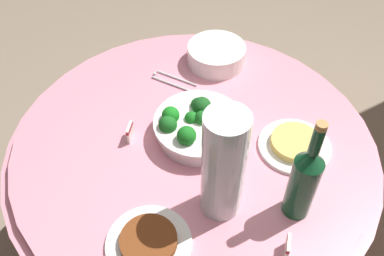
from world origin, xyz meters
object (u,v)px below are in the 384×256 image
(plate_stack, at_px, (216,55))
(wine_bottle, at_px, (304,181))
(broccoli_bowl, at_px, (197,126))
(label_placard_front, at_px, (130,131))
(label_placard_mid, at_px, (288,246))
(decorative_fruit_vase, at_px, (223,171))
(food_plate_stir_fry, at_px, (149,242))
(food_plate_noodles, at_px, (295,144))
(serving_tongs, at_px, (172,80))

(plate_stack, distance_m, wine_bottle, 0.66)
(broccoli_bowl, bearing_deg, wine_bottle, 67.42)
(wine_bottle, distance_m, label_placard_front, 0.54)
(label_placard_mid, bearing_deg, decorative_fruit_vase, -108.94)
(plate_stack, xyz_separation_m, food_plate_stir_fry, (0.75, 0.10, -0.02))
(decorative_fruit_vase, distance_m, food_plate_noodles, 0.34)
(wine_bottle, distance_m, food_plate_stir_fry, 0.42)
(decorative_fruit_vase, bearing_deg, plate_stack, -158.10)
(decorative_fruit_vase, bearing_deg, food_plate_stir_fry, -33.91)
(wine_bottle, height_order, serving_tongs, wine_bottle)
(label_placard_front, bearing_deg, food_plate_noodles, 108.57)
(broccoli_bowl, xyz_separation_m, label_placard_front, (0.09, -0.18, -0.01))
(food_plate_noodles, bearing_deg, serving_tongs, -105.66)
(decorative_fruit_vase, height_order, label_placard_front, decorative_fruit_vase)
(plate_stack, bearing_deg, label_placard_mid, 33.98)
(decorative_fruit_vase, relative_size, label_placard_front, 6.18)
(broccoli_bowl, xyz_separation_m, plate_stack, (-0.36, -0.07, -0.00))
(wine_bottle, relative_size, serving_tongs, 2.00)
(wine_bottle, height_order, label_placard_mid, wine_bottle)
(plate_stack, height_order, food_plate_noodles, plate_stack)
(label_placard_front, bearing_deg, broccoli_bowl, 116.90)
(plate_stack, bearing_deg, food_plate_noodles, 51.50)
(plate_stack, distance_m, decorative_fruit_vase, 0.62)
(food_plate_noodles, xyz_separation_m, label_placard_front, (0.16, -0.48, 0.02))
(broccoli_bowl, relative_size, wine_bottle, 0.83)
(serving_tongs, height_order, label_placard_mid, label_placard_mid)
(decorative_fruit_vase, height_order, food_plate_noodles, decorative_fruit_vase)
(plate_stack, relative_size, decorative_fruit_vase, 0.62)
(broccoli_bowl, distance_m, decorative_fruit_vase, 0.28)
(broccoli_bowl, bearing_deg, food_plate_stir_fry, 4.66)
(serving_tongs, height_order, label_placard_front, label_placard_front)
(decorative_fruit_vase, bearing_deg, label_placard_front, -108.99)
(food_plate_noodles, bearing_deg, label_placard_front, -71.43)
(broccoli_bowl, relative_size, decorative_fruit_vase, 0.82)
(label_placard_mid, bearing_deg, wine_bottle, -176.08)
(plate_stack, bearing_deg, wine_bottle, 39.88)
(serving_tongs, bearing_deg, label_placard_front, -1.45)
(serving_tongs, distance_m, label_placard_mid, 0.71)
(broccoli_bowl, distance_m, label_placard_front, 0.21)
(label_placard_mid, bearing_deg, broccoli_bowl, -127.98)
(food_plate_stir_fry, height_order, label_placard_front, label_placard_front)
(food_plate_stir_fry, xyz_separation_m, label_placard_front, (-0.30, -0.21, 0.02))
(broccoli_bowl, relative_size, label_placard_front, 5.09)
(serving_tongs, distance_m, food_plate_stir_fry, 0.63)
(food_plate_stir_fry, bearing_deg, plate_stack, -172.11)
(wine_bottle, xyz_separation_m, food_plate_stir_fry, (0.25, -0.31, -0.12))
(food_plate_noodles, xyz_separation_m, label_placard_mid, (0.34, 0.06, 0.02))
(decorative_fruit_vase, height_order, serving_tongs, decorative_fruit_vase)
(broccoli_bowl, xyz_separation_m, label_placard_mid, (0.28, 0.36, -0.01))
(label_placard_front, bearing_deg, decorative_fruit_vase, 71.01)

